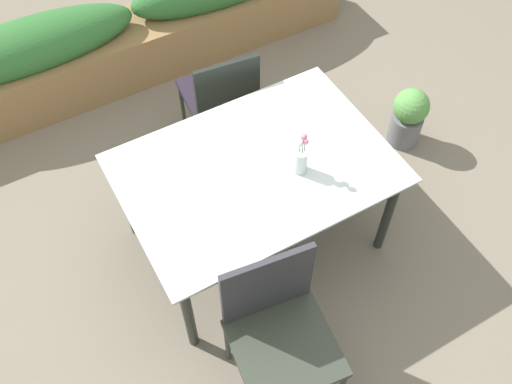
{
  "coord_description": "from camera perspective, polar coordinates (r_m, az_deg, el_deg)",
  "views": [
    {
      "loc": [
        -0.88,
        -1.82,
        3.21
      ],
      "look_at": [
        0.09,
        -0.1,
        0.51
      ],
      "focal_mm": 40.31,
      "sensor_mm": 36.0,
      "label": 1
    }
  ],
  "objects": [
    {
      "name": "planter_box",
      "position": [
        4.7,
        -11.65,
        15.3
      ],
      "size": [
        3.52,
        0.5,
        0.76
      ],
      "color": "olive",
      "rests_on": "ground"
    },
    {
      "name": "chair_far_side",
      "position": [
        3.87,
        -3.46,
        9.59
      ],
      "size": [
        0.5,
        0.5,
        0.9
      ],
      "rotation": [
        0.0,
        0.0,
        -0.11
      ],
      "color": "black",
      "rests_on": "ground"
    },
    {
      "name": "potted_plant",
      "position": [
        4.24,
        14.88,
        7.28
      ],
      "size": [
        0.25,
        0.25,
        0.47
      ],
      "color": "slate",
      "rests_on": "ground"
    },
    {
      "name": "chair_near_left",
      "position": [
        2.89,
        2.21,
        -13.19
      ],
      "size": [
        0.55,
        0.55,
        0.97
      ],
      "rotation": [
        0.0,
        0.0,
        3.01
      ],
      "color": "#31382D",
      "rests_on": "ground"
    },
    {
      "name": "ground_plane",
      "position": [
        3.79,
        -1.91,
        -4.05
      ],
      "size": [
        12.0,
        12.0,
        0.0
      ],
      "primitive_type": "plane",
      "color": "#756B5B"
    },
    {
      "name": "flower_vase",
      "position": [
        3.09,
        4.47,
        3.38
      ],
      "size": [
        0.08,
        0.08,
        0.3
      ],
      "color": "silver",
      "rests_on": "dining_table"
    },
    {
      "name": "dining_table",
      "position": [
        3.22,
        0.0,
        1.72
      ],
      "size": [
        1.49,
        1.04,
        0.74
      ],
      "color": "silver",
      "rests_on": "ground"
    }
  ]
}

